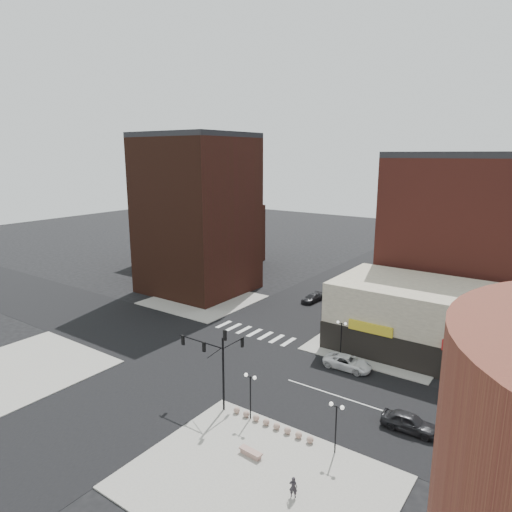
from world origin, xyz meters
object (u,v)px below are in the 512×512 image
Objects in this scene: traffic_signal at (217,355)px; white_suv at (348,362)px; street_lamp_se_b at (336,416)px; pedestrian at (293,487)px; street_lamp_ne at (341,330)px; dark_sedan_north at (312,298)px; dark_sedan_east at (409,422)px; stone_bench at (251,453)px; street_lamp_se_a at (250,385)px.

traffic_signal is 1.51× the size of white_suv.
street_lamp_se_b is 2.73× the size of pedestrian.
white_suv is (6.62, 13.64, -4.25)m from traffic_signal.
street_lamp_ne is 19.83m from dark_sedan_north.
dark_sedan_east is 33.92m from dark_sedan_north.
street_lamp_se_b is 0.81× the size of white_suv.
street_lamp_ne reaches higher than white_suv.
pedestrian is at bearing -16.45° from stone_bench.
street_lamp_ne is at bearing 113.63° from street_lamp_se_b.
street_lamp_se_b is 36.93m from dark_sedan_north.
stone_bench is (-8.78, -10.35, -0.42)m from dark_sedan_east.
pedestrian is 5.19m from stone_bench.
traffic_signal is 3.97× the size of stone_bench.
white_suv is at bearing 110.44° from street_lamp_se_b.
street_lamp_se_a is at bearing 180.00° from street_lamp_se_b.
white_suv is 1.13× the size of dark_sedan_east.
white_suv reaches higher than stone_bench.
street_lamp_se_a is at bearing -65.97° from dark_sedan_north.
street_lamp_se_a is 14.34m from white_suv.
pedestrian reaches higher than white_suv.
traffic_signal reaches higher than stone_bench.
traffic_signal is at bearing -106.75° from street_lamp_ne.
white_suv is at bearing -47.16° from dark_sedan_north.
stone_bench is (13.96, -35.53, -0.26)m from dark_sedan_north.
white_suv is at bearing 47.89° from dark_sedan_east.
street_lamp_se_a and street_lamp_ne have the same top height.
dark_sedan_east is 12.81m from pedestrian.
dark_sedan_north is (-19.04, 31.53, -2.67)m from street_lamp_se_b.
traffic_signal is 1.81× the size of dark_sedan_north.
dark_sedan_east is at bearing 28.52° from street_lamp_se_a.
dark_sedan_east is 13.58m from stone_bench.
street_lamp_se_a is at bearing -93.58° from street_lamp_ne.
white_suv is (1.85, -2.19, -2.58)m from street_lamp_ne.
street_lamp_se_a is 0.81× the size of white_suv.
traffic_signal is 9.12m from stone_bench.
white_suv is (2.85, 13.81, -2.58)m from street_lamp_se_a.
street_lamp_se_a is 5.75m from stone_bench.
street_lamp_ne is at bearing -92.48° from pedestrian.
street_lamp_ne is 0.91× the size of dark_sedan_east.
dark_sedan_north is at bearing 115.77° from stone_bench.
stone_bench is at bearing -84.52° from street_lamp_ne.
street_lamp_se_b reaches higher than pedestrian.
pedestrian is at bearing -92.46° from street_lamp_se_b.
dark_sedan_north is at bearing 121.13° from street_lamp_se_b.
stone_bench is (-5.08, -4.00, -2.93)m from street_lamp_se_b.
street_lamp_ne is 0.97× the size of dark_sedan_north.
traffic_signal is 1.87× the size of street_lamp_ne.
street_lamp_se_a is (3.76, -0.17, -1.67)m from traffic_signal.
street_lamp_se_b is 17.46m from street_lamp_ne.
street_lamp_se_a is 0.97× the size of dark_sedan_north.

